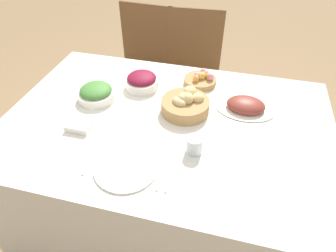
{
  "coord_description": "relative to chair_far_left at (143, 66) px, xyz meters",
  "views": [
    {
      "loc": [
        0.3,
        -1.13,
        1.73
      ],
      "look_at": [
        0.03,
        -0.08,
        0.79
      ],
      "focal_mm": 32.0,
      "sensor_mm": 36.0,
      "label": 1
    }
  ],
  "objects": [
    {
      "name": "drinking_cup",
      "position": [
        0.61,
        -1.08,
        0.28
      ],
      "size": [
        0.08,
        0.08,
        0.08
      ],
      "color": "silver",
      "rests_on": "dining_table"
    },
    {
      "name": "spoon",
      "position": [
        0.54,
        -1.26,
        0.25
      ],
      "size": [
        0.02,
        0.16,
        0.0
      ],
      "rotation": [
        0.0,
        0.0,
        0.03
      ],
      "color": "#B7B7BC",
      "rests_on": "dining_table"
    },
    {
      "name": "fork",
      "position": [
        0.19,
        -1.26,
        0.25
      ],
      "size": [
        0.02,
        0.16,
        0.0
      ],
      "rotation": [
        0.0,
        0.0,
        -0.03
      ],
      "color": "#B7B7BC",
      "rests_on": "dining_table"
    },
    {
      "name": "dining_table",
      "position": [
        0.44,
        -0.9,
        -0.13
      ],
      "size": [
        1.66,
        1.13,
        0.75
      ],
      "color": "white",
      "rests_on": "ground"
    },
    {
      "name": "ham_platter",
      "position": [
        0.82,
        -0.71,
        0.27
      ],
      "size": [
        0.31,
        0.22,
        0.07
      ],
      "color": "white",
      "rests_on": "dining_table"
    },
    {
      "name": "chair_far_center",
      "position": [
        0.4,
        -0.0,
        0.0
      ],
      "size": [
        0.45,
        0.45,
        0.97
      ],
      "rotation": [
        0.0,
        0.0,
        0.07
      ],
      "color": "brown",
      "rests_on": "ground"
    },
    {
      "name": "knife",
      "position": [
        0.51,
        -1.26,
        0.25
      ],
      "size": [
        0.02,
        0.16,
        0.0
      ],
      "rotation": [
        0.0,
        0.0,
        -0.03
      ],
      "color": "#B7B7BC",
      "rests_on": "dining_table"
    },
    {
      "name": "egg_basket",
      "position": [
        0.55,
        -0.52,
        0.27
      ],
      "size": [
        0.19,
        0.19,
        0.08
      ],
      "color": "#AD8451",
      "rests_on": "dining_table"
    },
    {
      "name": "green_salad_bowl",
      "position": [
        0.02,
        -0.82,
        0.28
      ],
      "size": [
        0.2,
        0.2,
        0.09
      ],
      "color": "white",
      "rests_on": "dining_table"
    },
    {
      "name": "dinner_plate",
      "position": [
        0.35,
        -1.26,
        0.25
      ],
      "size": [
        0.27,
        0.27,
        0.01
      ],
      "color": "white",
      "rests_on": "dining_table"
    },
    {
      "name": "chair_far_left",
      "position": [
        0.0,
        0.0,
        0.0
      ],
      "size": [
        0.44,
        0.44,
        0.97
      ],
      "rotation": [
        0.0,
        0.0,
        -0.06
      ],
      "color": "brown",
      "rests_on": "ground"
    },
    {
      "name": "butter_dish",
      "position": [
        0.04,
        -1.08,
        0.26
      ],
      "size": [
        0.12,
        0.07,
        0.03
      ],
      "color": "white",
      "rests_on": "dining_table"
    },
    {
      "name": "bread_basket",
      "position": [
        0.51,
        -0.8,
        0.29
      ],
      "size": [
        0.25,
        0.25,
        0.12
      ],
      "color": "#AD8451",
      "rests_on": "dining_table"
    },
    {
      "name": "ground_plane",
      "position": [
        0.44,
        -0.9,
        -0.51
      ],
      "size": [
        12.0,
        12.0,
        0.0
      ],
      "primitive_type": "plane",
      "color": "#937551"
    },
    {
      "name": "beet_salad_bowl",
      "position": [
        0.22,
        -0.64,
        0.29
      ],
      "size": [
        0.2,
        0.2,
        0.09
      ],
      "color": "white",
      "rests_on": "dining_table"
    }
  ]
}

